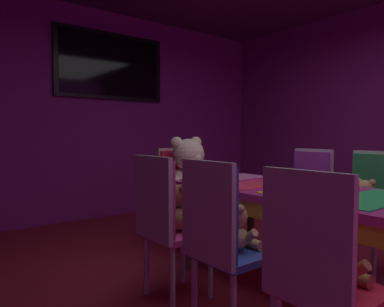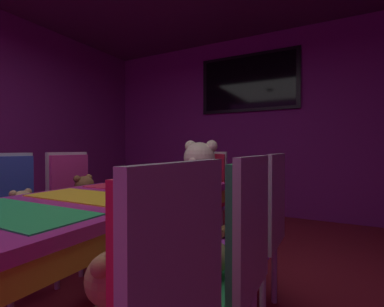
% 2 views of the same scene
% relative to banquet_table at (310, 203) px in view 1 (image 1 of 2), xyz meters
% --- Properties ---
extents(ground_plane, '(7.90, 7.90, 0.00)m').
position_rel_banquet_table_xyz_m(ground_plane, '(0.00, 0.00, -0.65)').
color(ground_plane, maroon).
extents(wall_back, '(5.20, 0.12, 2.80)m').
position_rel_banquet_table_xyz_m(wall_back, '(0.00, 3.20, 0.75)').
color(wall_back, '#721E72').
rests_on(wall_back, ground_plane).
extents(banquet_table, '(0.90, 2.02, 0.75)m').
position_rel_banquet_table_xyz_m(banquet_table, '(0.00, 0.00, 0.00)').
color(banquet_table, '#B22D8C').
rests_on(banquet_table, ground_plane).
extents(chair_left_0, '(0.42, 0.41, 0.98)m').
position_rel_banquet_table_xyz_m(chair_left_0, '(-0.86, -0.60, -0.06)').
color(chair_left_0, red).
rests_on(chair_left_0, ground_plane).
extents(teddy_left_0, '(0.24, 0.30, 0.29)m').
position_rel_banquet_table_xyz_m(teddy_left_0, '(-0.72, -0.60, -0.07)').
color(teddy_left_0, olive).
rests_on(teddy_left_0, chair_left_0).
extents(chair_left_1, '(0.42, 0.41, 0.98)m').
position_rel_banquet_table_xyz_m(chair_left_1, '(-0.84, 0.02, -0.06)').
color(chair_left_1, '#2D47B2').
rests_on(chair_left_1, ground_plane).
extents(teddy_left_1, '(0.22, 0.29, 0.27)m').
position_rel_banquet_table_xyz_m(teddy_left_1, '(-0.70, 0.02, -0.08)').
color(teddy_left_1, tan).
rests_on(teddy_left_1, chair_left_1).
extents(chair_left_2, '(0.42, 0.41, 0.98)m').
position_rel_banquet_table_xyz_m(chair_left_2, '(-0.85, 0.56, -0.06)').
color(chair_left_2, '#CC338C').
rests_on(chair_left_2, ground_plane).
extents(teddy_left_2, '(0.27, 0.35, 0.33)m').
position_rel_banquet_table_xyz_m(teddy_left_2, '(-0.70, 0.56, -0.05)').
color(teddy_left_2, brown).
rests_on(teddy_left_2, chair_left_2).
extents(chair_right_1, '(0.42, 0.41, 0.98)m').
position_rel_banquet_table_xyz_m(chair_right_1, '(0.86, -0.02, -0.06)').
color(chair_right_1, '#268C4C').
rests_on(chair_right_1, ground_plane).
extents(teddy_right_1, '(0.25, 0.33, 0.31)m').
position_rel_banquet_table_xyz_m(teddy_right_1, '(0.71, -0.02, -0.06)').
color(teddy_right_1, tan).
rests_on(teddy_right_1, chair_right_1).
extents(chair_right_2, '(0.42, 0.41, 0.98)m').
position_rel_banquet_table_xyz_m(chair_right_2, '(0.84, 0.58, -0.06)').
color(chair_right_2, purple).
rests_on(chair_right_2, ground_plane).
extents(teddy_right_2, '(0.24, 0.30, 0.29)m').
position_rel_banquet_table_xyz_m(teddy_right_2, '(0.69, 0.58, -0.07)').
color(teddy_right_2, brown).
rests_on(teddy_right_2, chair_right_2).
extents(throne_chair, '(0.41, 0.42, 0.98)m').
position_rel_banquet_table_xyz_m(throne_chair, '(0.00, 1.54, -0.06)').
color(throne_chair, red).
rests_on(throne_chair, ground_plane).
extents(king_teddy_bear, '(0.68, 0.53, 0.64)m').
position_rel_banquet_table_xyz_m(king_teddy_bear, '(0.00, 1.37, 0.08)').
color(king_teddy_bear, beige).
rests_on(king_teddy_bear, throne_chair).
extents(wall_tv, '(1.54, 0.06, 0.89)m').
position_rel_banquet_table_xyz_m(wall_tv, '(0.00, 3.11, 1.40)').
color(wall_tv, black).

